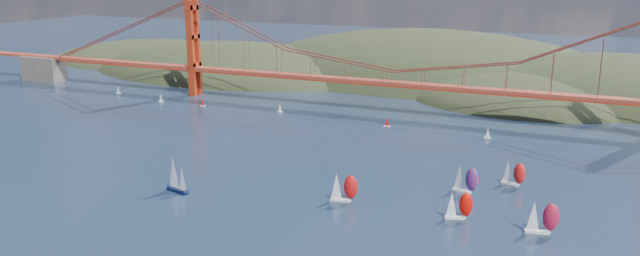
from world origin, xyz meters
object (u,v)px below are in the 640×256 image
object	(u,v)px
racer_rwb	(465,179)
racer_0	(343,187)
sloop_navy	(176,175)
racer_2	(542,217)
racer_3	(513,173)
racer_1	(458,205)

from	to	relation	value
racer_rwb	racer_0	bearing A→B (deg)	-129.52
sloop_navy	racer_2	xyz separation A→B (m)	(116.14, 12.58, -0.94)
sloop_navy	racer_rwb	xyz separation A→B (m)	(89.98, 37.48, -1.06)
racer_0	racer_3	xyz separation A→B (m)	(48.90, 37.62, -0.37)
racer_rwb	racer_1	bearing A→B (deg)	-68.48
sloop_navy	racer_3	bearing A→B (deg)	39.02
sloop_navy	racer_3	xyz separation A→B (m)	(104.06, 51.18, -1.42)
racer_2	racer_rwb	bearing A→B (deg)	124.56
racer_1	racer_rwb	xyz separation A→B (m)	(-2.29, 23.68, 0.36)
sloop_navy	racer_1	xyz separation A→B (m)	(92.28, 13.79, -1.42)
racer_1	racer_2	bearing A→B (deg)	-21.27
sloop_navy	racer_0	size ratio (longest dim) A/B	1.30
racer_1	racer_rwb	distance (m)	23.80
racer_3	racer_rwb	size ratio (longest dim) A/B	0.93
racer_2	racer_rwb	size ratio (longest dim) A/B	1.02
racer_1	racer_3	size ratio (longest dim) A/B	1.00
racer_rwb	racer_2	bearing A→B (deg)	-27.59
racer_0	racer_2	size ratio (longest dim) A/B	0.98
racer_0	racer_2	world-z (taller)	racer_2
sloop_navy	racer_0	distance (m)	56.82
racer_1	racer_3	bearing A→B (deg)	54.14
racer_2	racer_3	bearing A→B (deg)	95.52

